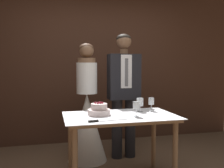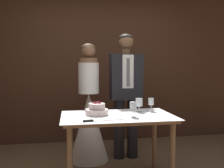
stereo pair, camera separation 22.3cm
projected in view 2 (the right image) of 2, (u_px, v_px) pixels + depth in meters
name	position (u px, v px, depth m)	size (l,w,h in m)	color
wall_back	(98.00, 60.00, 4.34)	(5.28, 0.12, 2.81)	#472B1E
cake_table	(118.00, 124.00, 2.74)	(1.22, 0.75, 0.76)	#8E6B4C
tiered_cake	(97.00, 110.00, 2.75)	(0.25, 0.25, 0.15)	beige
cake_knife	(96.00, 121.00, 2.43)	(0.41, 0.08, 0.02)	silver
wine_glass_near	(151.00, 102.00, 2.96)	(0.07, 0.07, 0.16)	silver
wine_glass_middle	(133.00, 106.00, 2.63)	(0.07, 0.07, 0.16)	silver
wine_glass_far	(139.00, 103.00, 2.91)	(0.08, 0.08, 0.16)	silver
bride	(89.00, 118.00, 3.44)	(0.54, 0.54, 1.61)	white
groom	(126.00, 89.00, 3.49)	(0.44, 0.25, 1.75)	black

